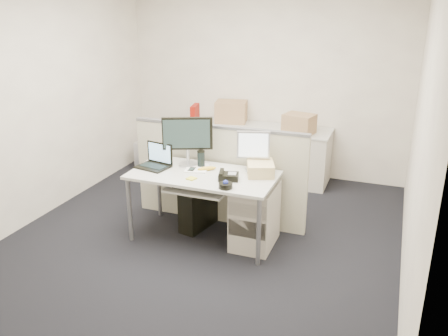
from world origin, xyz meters
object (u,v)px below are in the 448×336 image
at_px(monitor_main, 188,142).
at_px(laptop, 153,157).
at_px(desk_phone, 229,177).
at_px(desk, 203,180).

relative_size(monitor_main, laptop, 1.61).
height_order(laptop, desk_phone, laptop).
relative_size(laptop, desk_phone, 1.69).
xyz_separation_m(desk, desk_phone, (0.30, -0.06, 0.10)).
relative_size(desk, monitor_main, 2.83).
bearing_deg(laptop, desk, 13.02).
relative_size(desk, laptop, 4.56).
bearing_deg(desk_phone, monitor_main, 141.11).
xyz_separation_m(monitor_main, desk_phone, (0.55, -0.24, -0.23)).
distance_m(laptop, desk_phone, 0.87).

